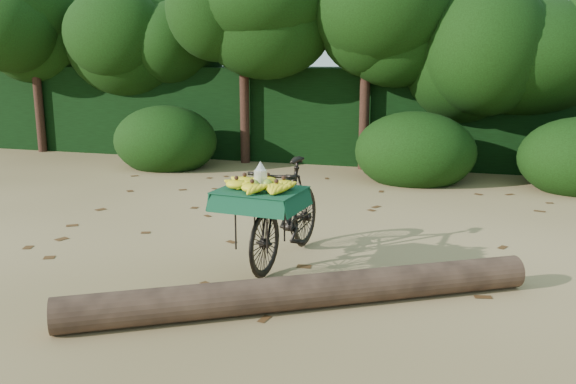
% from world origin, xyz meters
% --- Properties ---
extents(ground, '(80.00, 80.00, 0.00)m').
position_xyz_m(ground, '(0.00, 0.00, 0.00)').
color(ground, tan).
rests_on(ground, ground).
extents(vendor_bicycle, '(0.79, 1.80, 1.03)m').
position_xyz_m(vendor_bicycle, '(0.65, -0.10, 0.52)').
color(vendor_bicycle, black).
rests_on(vendor_bicycle, ground).
extents(fallen_log, '(3.49, 2.26, 0.28)m').
position_xyz_m(fallen_log, '(1.14, -1.17, 0.14)').
color(fallen_log, brown).
rests_on(fallen_log, ground).
extents(hedge_backdrop, '(26.00, 1.80, 1.80)m').
position_xyz_m(hedge_backdrop, '(0.00, 6.30, 0.90)').
color(hedge_backdrop, black).
rests_on(hedge_backdrop, ground).
extents(tree_row, '(14.50, 2.00, 4.00)m').
position_xyz_m(tree_row, '(-0.65, 5.50, 2.00)').
color(tree_row, black).
rests_on(tree_row, ground).
extents(bush_clumps, '(8.80, 1.70, 0.90)m').
position_xyz_m(bush_clumps, '(0.50, 4.30, 0.45)').
color(bush_clumps, black).
rests_on(bush_clumps, ground).
extents(leaf_litter, '(7.00, 7.30, 0.01)m').
position_xyz_m(leaf_litter, '(0.00, 0.65, 0.01)').
color(leaf_litter, '#4A2C13').
rests_on(leaf_litter, ground).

